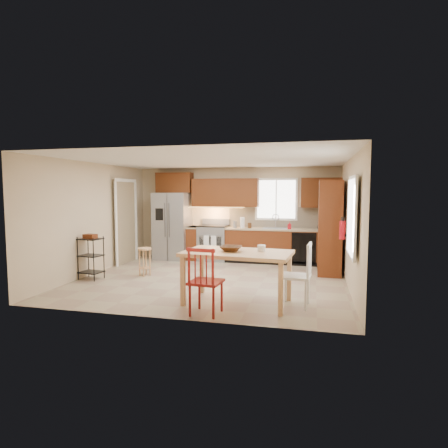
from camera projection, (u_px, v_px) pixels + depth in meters
floor at (212, 280)px, 7.90m from camera, size 5.50×5.50×0.00m
ceiling at (211, 160)px, 7.68m from camera, size 5.50×5.00×0.02m
wall_back at (236, 214)px, 10.21m from camera, size 5.50×0.02×2.50m
wall_front at (165, 234)px, 5.37m from camera, size 5.50×0.02×2.50m
wall_left at (94, 218)px, 8.43m from camera, size 0.02×5.00×2.50m
wall_right at (350, 223)px, 7.15m from camera, size 0.02×5.00×2.50m
refrigerator at (172, 226)px, 10.28m from camera, size 0.92×0.75×1.82m
range_stove at (213, 243)px, 10.11m from camera, size 0.76×0.63×0.92m
base_cabinet_narrow at (194, 243)px, 10.25m from camera, size 0.30×0.60×0.90m
base_cabinet_run at (282, 246)px, 9.69m from camera, size 2.92×0.60×0.90m
dishwasher at (304, 248)px, 9.28m from camera, size 0.60×0.02×0.78m
backsplash at (283, 217)px, 9.91m from camera, size 2.92×0.03×0.55m
upper_over_fridge at (175, 183)px, 10.37m from camera, size 1.00×0.35×0.55m
upper_left_block at (225, 193)px, 10.05m from camera, size 1.80×0.35×0.75m
upper_right_block at (321, 193)px, 9.47m from camera, size 1.00×0.35×0.75m
window_back at (276, 199)px, 9.91m from camera, size 1.12×0.04×1.12m
sink at (275, 230)px, 9.70m from camera, size 0.62×0.46×0.16m
undercab_glow at (214, 207)px, 10.13m from camera, size 1.60×0.30×0.01m
soap_bottle at (289, 225)px, 9.51m from camera, size 0.09×0.09×0.19m
paper_towel at (242, 223)px, 9.84m from camera, size 0.12×0.12×0.28m
canister_steel at (235, 224)px, 9.89m from camera, size 0.11×0.11×0.18m
canister_wood at (250, 225)px, 9.77m from camera, size 0.10×0.10×0.14m
pantry at (330, 227)px, 8.41m from camera, size 0.50×0.95×2.10m
fire_extinguisher at (342, 230)px, 7.34m from camera, size 0.12×0.12×0.36m
window_right at (352, 217)px, 6.04m from camera, size 0.04×1.02×1.32m
doorway at (126, 223)px, 9.69m from camera, size 0.04×0.95×2.10m
dining_table at (237, 278)px, 6.20m from camera, size 1.84×1.14×0.86m
chair_red at (206, 281)px, 5.65m from camera, size 0.52×0.52×1.03m
chair_white at (296, 275)px, 6.02m from camera, size 0.52×0.52×1.03m
table_bowl at (231, 251)px, 6.19m from camera, size 0.39×0.39×0.09m
table_jar at (261, 250)px, 6.18m from camera, size 0.16×0.16×0.17m
bar_stool at (145, 262)px, 8.25m from camera, size 0.39×0.39×0.62m
utility_cart at (91, 258)px, 7.91m from camera, size 0.50×0.42×0.91m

